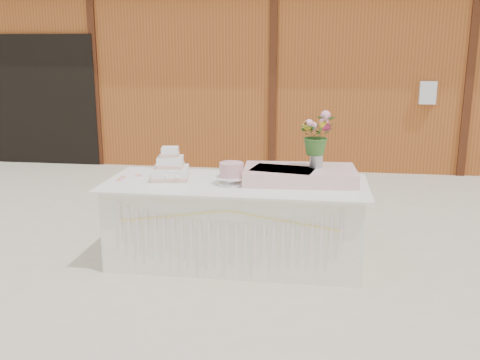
{
  "coord_description": "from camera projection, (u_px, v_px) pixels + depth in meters",
  "views": [
    {
      "loc": [
        0.72,
        -4.69,
        1.96
      ],
      "look_at": [
        0.0,
        0.3,
        0.72
      ],
      "focal_mm": 40.0,
      "sensor_mm": 36.0,
      "label": 1
    }
  ],
  "objects": [
    {
      "name": "pink_cake_stand",
      "position": [
        231.0,
        172.0,
        4.8
      ],
      "size": [
        0.28,
        0.28,
        0.2
      ],
      "color": "white",
      "rests_on": "cake_table"
    },
    {
      "name": "loose_flowers",
      "position": [
        130.0,
        177.0,
        5.07
      ],
      "size": [
        0.2,
        0.37,
        0.02
      ],
      "primitive_type": null,
      "rotation": [
        0.0,
        0.0,
        -0.15
      ],
      "color": "#FF9BBA",
      "rests_on": "cake_table"
    },
    {
      "name": "barn",
      "position": [
        281.0,
        64.0,
        10.43
      ],
      "size": [
        12.6,
        4.6,
        3.3
      ],
      "color": "#9F4E21",
      "rests_on": "ground"
    },
    {
      "name": "cake_table",
      "position": [
        235.0,
        222.0,
        4.98
      ],
      "size": [
        2.4,
        1.0,
        0.77
      ],
      "color": "white",
      "rests_on": "ground"
    },
    {
      "name": "bouquet",
      "position": [
        317.0,
        129.0,
        4.83
      ],
      "size": [
        0.39,
        0.35,
        0.37
      ],
      "primitive_type": "imported",
      "rotation": [
        0.0,
        0.0,
        0.21
      ],
      "color": "#376729",
      "rests_on": "flower_vase"
    },
    {
      "name": "wedding_cake",
      "position": [
        171.0,
        168.0,
        5.0
      ],
      "size": [
        0.39,
        0.39,
        0.3
      ],
      "rotation": [
        0.0,
        0.0,
        0.17
      ],
      "color": "white",
      "rests_on": "cake_table"
    },
    {
      "name": "flower_vase",
      "position": [
        316.0,
        158.0,
        4.9
      ],
      "size": [
        0.12,
        0.12,
        0.17
      ],
      "primitive_type": "cylinder",
      "color": "#AEAEB3",
      "rests_on": "satin_runner"
    },
    {
      "name": "satin_runner",
      "position": [
        300.0,
        175.0,
        4.9
      ],
      "size": [
        1.05,
        0.65,
        0.13
      ],
      "primitive_type": "cube",
      "rotation": [
        0.0,
        0.0,
        0.06
      ],
      "color": "beige",
      "rests_on": "cake_table"
    },
    {
      "name": "ground",
      "position": [
        235.0,
        261.0,
        5.07
      ],
      "size": [
        80.0,
        80.0,
        0.0
      ],
      "primitive_type": "plane",
      "color": "beige",
      "rests_on": "ground"
    }
  ]
}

